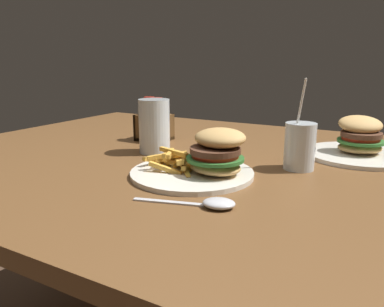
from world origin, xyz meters
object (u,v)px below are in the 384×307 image
meal_plate_near (204,160)px  beer_glass (154,128)px  spoon (214,203)px  meal_plate_far (360,144)px  juice_glass (300,148)px  condiment_caddy (154,124)px

meal_plate_near → beer_glass: size_ratio=1.87×
spoon → meal_plate_far: 0.51m
beer_glass → meal_plate_far: size_ratio=0.52×
meal_plate_near → spoon: bearing=-57.1°
juice_glass → condiment_caddy: 0.47m
juice_glass → condiment_caddy: juice_glass is taller
meal_plate_far → beer_glass: bearing=-155.7°
meal_plate_near → condiment_caddy: (-0.30, 0.25, 0.01)m
juice_glass → beer_glass: bearing=-175.8°
juice_glass → meal_plate_far: bearing=60.5°
beer_glass → spoon: beer_glass is taller
meal_plate_far → condiment_caddy: 0.58m
spoon → condiment_caddy: bearing=119.4°
meal_plate_far → juice_glass: bearing=-119.5°
spoon → juice_glass: bearing=61.6°
meal_plate_near → spoon: (0.09, -0.15, -0.03)m
meal_plate_far → meal_plate_near: bearing=-128.3°
beer_glass → meal_plate_far: bearing=24.3°
condiment_caddy → meal_plate_near: bearing=-39.6°
spoon → meal_plate_far: size_ratio=0.66×
beer_glass → condiment_caddy: bearing=125.5°
beer_glass → condiment_caddy: 0.16m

